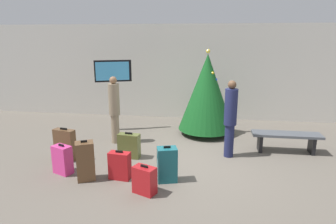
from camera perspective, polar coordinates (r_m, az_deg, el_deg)
The scene contains 14 objects.
ground_plane at distance 6.79m, azimuth 4.31°, elevation -9.44°, with size 16.00×16.00×0.00m, color #665E54.
back_wall at distance 10.07m, azimuth 5.90°, elevation 7.74°, with size 16.00×0.20×3.18m, color beige.
holiday_tree at distance 8.34m, azimuth 7.58°, elevation 3.87°, with size 1.58×1.58×2.43m.
flight_info_kiosk at distance 8.74m, azimuth -10.62°, elevation 6.07°, with size 1.02×0.47×2.10m.
waiting_bench at distance 7.69m, azimuth 22.08°, elevation -4.68°, with size 1.63×0.44×0.48m.
traveller_0 at distance 7.73m, azimuth -10.43°, elevation 0.79°, with size 0.33×0.33×1.77m.
traveller_1 at distance 6.84m, azimuth 12.08°, elevation -0.93°, with size 0.41×0.41×1.81m.
suitcase_0 at distance 6.45m, azimuth -19.91°, elevation -8.74°, with size 0.45×0.36×0.63m.
suitcase_1 at distance 5.38m, azimuth -4.61°, elevation -13.12°, with size 0.47×0.37×0.54m.
suitcase_2 at distance 7.09m, azimuth -19.47°, elevation -6.04°, with size 0.53×0.30×0.76m.
suitcase_3 at distance 5.93m, azimuth -9.41°, elevation -10.29°, with size 0.44×0.25×0.60m.
suitcase_4 at distance 6.90m, azimuth -7.60°, elevation -6.53°, with size 0.52×0.27×0.61m.
suitcase_5 at distance 6.00m, azimuth -15.84°, elevation -9.21°, with size 0.43×0.39×0.82m.
suitcase_6 at distance 5.75m, azimuth -0.17°, elevation -10.22°, with size 0.44×0.36×0.72m.
Camera 1 is at (0.36, -6.20, 2.73)m, focal length 31.21 mm.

